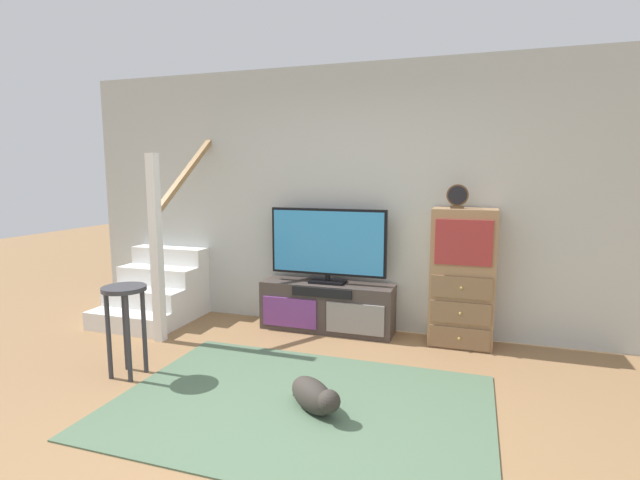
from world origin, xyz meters
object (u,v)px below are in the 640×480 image
(television, at_px, (328,244))
(desk_clock, at_px, (458,196))
(bar_stool_near, at_px, (125,310))
(dog, at_px, (314,396))
(media_console, at_px, (327,307))
(side_cabinet, at_px, (462,278))

(television, bearing_deg, desk_clock, -1.31)
(bar_stool_near, bearing_deg, television, 52.79)
(television, distance_m, dog, 1.89)
(desk_clock, distance_m, bar_stool_near, 3.01)
(media_console, xyz_separation_m, side_cabinet, (1.32, 0.01, 0.40))
(bar_stool_near, bearing_deg, dog, -3.45)
(television, relative_size, desk_clock, 5.48)
(media_console, distance_m, television, 0.66)
(media_console, height_order, desk_clock, desk_clock)
(side_cabinet, bearing_deg, desk_clock, -168.31)
(desk_clock, xyz_separation_m, dog, (-0.83, -1.64, -1.29))
(media_console, xyz_separation_m, television, (0.00, 0.02, 0.66))
(media_console, bearing_deg, side_cabinet, 0.44)
(television, bearing_deg, dog, -75.74)
(television, xyz_separation_m, bar_stool_near, (-1.19, -1.57, -0.36))
(desk_clock, height_order, bar_stool_near, desk_clock)
(media_console, bearing_deg, television, 90.00)
(side_cabinet, distance_m, desk_clock, 0.76)
(media_console, height_order, dog, media_console)
(media_console, xyz_separation_m, desk_clock, (1.25, -0.00, 1.16))
(media_console, distance_m, side_cabinet, 1.38)
(television, xyz_separation_m, desk_clock, (1.25, -0.03, 0.50))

